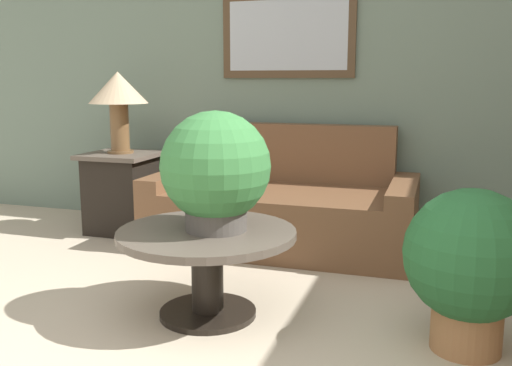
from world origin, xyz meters
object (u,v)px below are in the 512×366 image
couch_main (284,209)px  potted_plant_on_table (216,170)px  side_table (122,192)px  table_lamp (118,94)px  coffee_table (207,254)px  potted_plant_floor (471,262)px

couch_main → potted_plant_on_table: potted_plant_on_table is taller
couch_main → potted_plant_on_table: size_ratio=3.13×
couch_main → side_table: couch_main is taller
side_table → table_lamp: 0.79m
coffee_table → potted_plant_floor: bearing=0.3°
table_lamp → potted_plant_on_table: table_lamp is taller
potted_plant_on_table → side_table: bearing=135.4°
coffee_table → potted_plant_floor: (1.28, 0.01, 0.08)m
coffee_table → side_table: side_table is taller
coffee_table → potted_plant_on_table: (0.05, 0.02, 0.44)m
couch_main → table_lamp: table_lamp is taller
table_lamp → potted_plant_floor: (2.59, -1.35, -0.69)m
potted_plant_on_table → coffee_table: bearing=-161.7°
coffee_table → side_table: size_ratio=1.43×
coffee_table → table_lamp: table_lamp is taller
side_table → table_lamp: bearing=0.0°
couch_main → potted_plant_floor: bearing=-48.1°
coffee_table → side_table: bearing=134.0°
coffee_table → table_lamp: bearing=134.0°
potted_plant_floor → couch_main: bearing=131.9°
table_lamp → side_table: bearing=0.0°
coffee_table → potted_plant_on_table: size_ratio=1.51×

